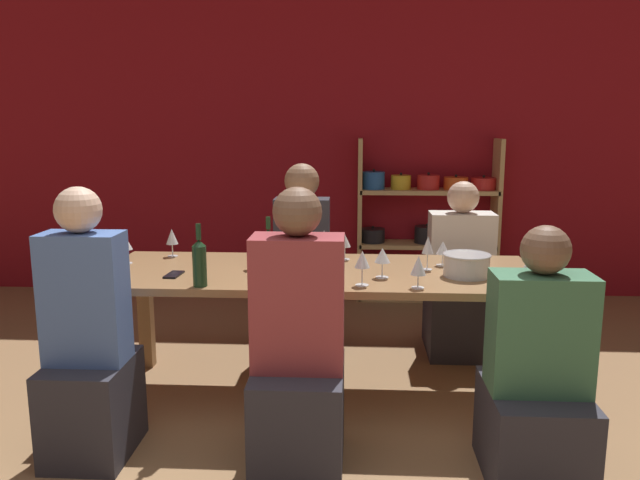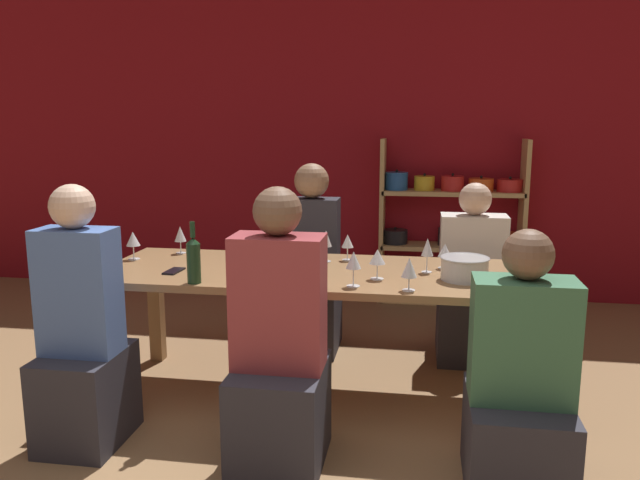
% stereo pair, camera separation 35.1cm
% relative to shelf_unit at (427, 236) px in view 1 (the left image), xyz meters
% --- Properties ---
extents(wall_back_red, '(8.80, 0.06, 2.70)m').
position_rel_shelf_unit_xyz_m(wall_back_red, '(-0.94, 0.20, 0.79)').
color(wall_back_red, maroon).
rests_on(wall_back_red, ground_plane).
extents(shelf_unit, '(1.20, 0.30, 1.40)m').
position_rel_shelf_unit_xyz_m(shelf_unit, '(0.00, 0.00, 0.00)').
color(shelf_unit, tan).
rests_on(shelf_unit, ground_plane).
extents(dining_table, '(2.39, 0.88, 0.73)m').
position_rel_shelf_unit_xyz_m(dining_table, '(-0.82, -2.02, 0.09)').
color(dining_table, olive).
rests_on(dining_table, ground_plane).
extents(mixing_bowl, '(0.25, 0.25, 0.12)m').
position_rel_shelf_unit_xyz_m(mixing_bowl, '(-0.03, -2.11, 0.24)').
color(mixing_bowl, '#B7BABC').
rests_on(mixing_bowl, dining_table).
extents(wine_bottle_green, '(0.08, 0.08, 0.30)m').
position_rel_shelf_unit_xyz_m(wine_bottle_green, '(-1.09, -2.06, 0.29)').
color(wine_bottle_green, '#19381E').
rests_on(wine_bottle_green, dining_table).
extents(wine_bottle_dark, '(0.07, 0.07, 0.32)m').
position_rel_shelf_unit_xyz_m(wine_bottle_dark, '(-1.39, -2.39, 0.30)').
color(wine_bottle_dark, '#19381E').
rests_on(wine_bottle_dark, dining_table).
extents(wine_glass_white_a, '(0.07, 0.07, 0.16)m').
position_rel_shelf_unit_xyz_m(wine_glass_white_a, '(-0.68, -1.75, 0.28)').
color(wine_glass_white_a, white).
rests_on(wine_glass_white_a, dining_table).
extents(wine_glass_empty_a, '(0.08, 0.08, 0.14)m').
position_rel_shelf_unit_xyz_m(wine_glass_empty_a, '(-0.12, -1.87, 0.27)').
color(wine_glass_empty_a, white).
rests_on(wine_glass_empty_a, dining_table).
extents(wine_glass_red_a, '(0.08, 0.08, 0.18)m').
position_rel_shelf_unit_xyz_m(wine_glass_red_a, '(-0.58, -2.34, 0.30)').
color(wine_glass_red_a, white).
rests_on(wine_glass_red_a, dining_table).
extents(wine_glass_red_b, '(0.08, 0.08, 0.16)m').
position_rel_shelf_unit_xyz_m(wine_glass_red_b, '(-0.31, -2.37, 0.28)').
color(wine_glass_red_b, white).
rests_on(wine_glass_red_b, dining_table).
extents(wine_glass_white_b, '(0.08, 0.08, 0.16)m').
position_rel_shelf_unit_xyz_m(wine_glass_white_b, '(-0.48, -2.17, 0.29)').
color(wine_glass_white_b, white).
rests_on(wine_glass_white_b, dining_table).
extents(wine_glass_white_c, '(0.06, 0.06, 0.19)m').
position_rel_shelf_unit_xyz_m(wine_glass_white_c, '(-0.22, -1.98, 0.31)').
color(wine_glass_white_c, white).
rests_on(wine_glass_white_c, dining_table).
extents(wine_glass_red_c, '(0.07, 0.07, 0.19)m').
position_rel_shelf_unit_xyz_m(wine_glass_red_c, '(-0.80, -1.81, 0.31)').
color(wine_glass_red_c, white).
rests_on(wine_glass_red_c, dining_table).
extents(wine_glass_white_d, '(0.07, 0.07, 0.18)m').
position_rel_shelf_unit_xyz_m(wine_glass_white_d, '(-1.19, -2.02, 0.30)').
color(wine_glass_white_d, white).
rests_on(wine_glass_white_d, dining_table).
extents(wine_glass_red_d, '(0.07, 0.07, 0.15)m').
position_rel_shelf_unit_xyz_m(wine_glass_red_d, '(-0.79, -2.21, 0.28)').
color(wine_glass_red_d, white).
rests_on(wine_glass_red_d, dining_table).
extents(wine_glass_empty_b, '(0.07, 0.07, 0.17)m').
position_rel_shelf_unit_xyz_m(wine_glass_empty_b, '(-1.73, -1.72, 0.29)').
color(wine_glass_empty_b, white).
rests_on(wine_glass_empty_b, dining_table).
extents(wine_glass_white_e, '(0.08, 0.08, 0.17)m').
position_rel_shelf_unit_xyz_m(wine_glass_white_e, '(-1.94, -1.92, 0.29)').
color(wine_glass_white_e, white).
rests_on(wine_glass_white_e, dining_table).
extents(wine_glass_empty_c, '(0.08, 0.08, 0.15)m').
position_rel_shelf_unit_xyz_m(wine_glass_empty_c, '(0.24, -2.30, 0.28)').
color(wine_glass_empty_c, white).
rests_on(wine_glass_empty_c, dining_table).
extents(cell_phone, '(0.08, 0.15, 0.01)m').
position_rel_shelf_unit_xyz_m(cell_phone, '(-1.58, -2.19, 0.18)').
color(cell_phone, black).
rests_on(cell_phone, dining_table).
extents(person_near_a, '(0.41, 0.52, 1.12)m').
position_rel_shelf_unit_xyz_m(person_near_a, '(0.16, -2.82, -0.15)').
color(person_near_a, '#2D2D38').
rests_on(person_near_a, ground_plane).
extents(person_far_a, '(0.42, 0.52, 1.16)m').
position_rel_shelf_unit_xyz_m(person_far_a, '(0.08, -1.28, -0.14)').
color(person_far_a, '#2D2D38').
rests_on(person_far_a, ground_plane).
extents(person_near_b, '(0.36, 0.45, 1.26)m').
position_rel_shelf_unit_xyz_m(person_near_b, '(-1.84, -2.72, -0.09)').
color(person_near_b, '#2D2D38').
rests_on(person_near_b, ground_plane).
extents(person_far_b, '(0.36, 0.45, 1.27)m').
position_rel_shelf_unit_xyz_m(person_far_b, '(-0.97, -1.30, -0.07)').
color(person_far_b, '#2D2D38').
rests_on(person_far_b, ground_plane).
extents(person_near_c, '(0.40, 0.50, 1.27)m').
position_rel_shelf_unit_xyz_m(person_near_c, '(-0.87, -2.76, -0.09)').
color(person_near_c, '#2D2D38').
rests_on(person_near_c, ground_plane).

